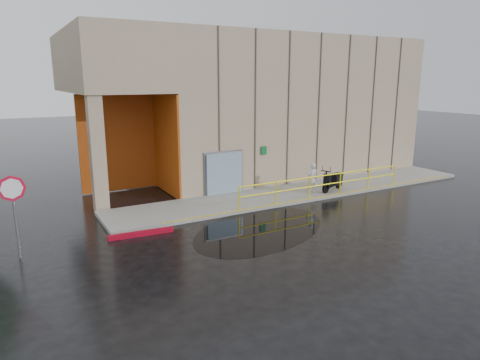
{
  "coord_description": "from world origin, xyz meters",
  "views": [
    {
      "loc": [
        -9.1,
        -12.24,
        5.62
      ],
      "look_at": [
        -0.54,
        3.0,
        1.5
      ],
      "focal_mm": 32.0,
      "sensor_mm": 36.0,
      "label": 1
    }
  ],
  "objects_px": {
    "person": "(312,178)",
    "scooter": "(333,176)",
    "red_curb": "(141,234)",
    "stop_sign": "(13,199)"
  },
  "relations": [
    {
      "from": "stop_sign",
      "to": "red_curb",
      "type": "relative_size",
      "value": 1.15
    },
    {
      "from": "scooter",
      "to": "red_curb",
      "type": "xyz_separation_m",
      "value": [
        -10.2,
        -1.18,
        -0.84
      ]
    },
    {
      "from": "person",
      "to": "red_curb",
      "type": "height_order",
      "value": "person"
    },
    {
      "from": "stop_sign",
      "to": "red_curb",
      "type": "height_order",
      "value": "stop_sign"
    },
    {
      "from": "scooter",
      "to": "stop_sign",
      "type": "distance_m",
      "value": 14.29
    },
    {
      "from": "scooter",
      "to": "red_curb",
      "type": "bearing_deg",
      "value": 168.31
    },
    {
      "from": "person",
      "to": "scooter",
      "type": "bearing_deg",
      "value": -176.18
    },
    {
      "from": "scooter",
      "to": "stop_sign",
      "type": "height_order",
      "value": "stop_sign"
    },
    {
      "from": "scooter",
      "to": "red_curb",
      "type": "relative_size",
      "value": 0.75
    },
    {
      "from": "person",
      "to": "scooter",
      "type": "xyz_separation_m",
      "value": [
        1.25,
        -0.11,
        0.02
      ]
    }
  ]
}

